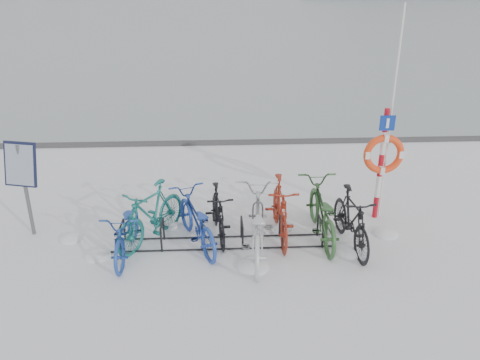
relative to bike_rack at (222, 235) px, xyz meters
name	(u,v)px	position (x,y,z in m)	size (l,w,h in m)	color
ground	(222,244)	(0.00, 0.00, -0.18)	(900.00, 900.00, 0.00)	white
ice_sheet	(214,2)	(0.00, 155.00, -0.17)	(400.00, 298.00, 0.02)	#9AA7AE
quay_edge	(219,143)	(0.00, 5.90, -0.13)	(400.00, 0.25, 0.10)	#3F3F42
bike_rack	(222,235)	(0.00, 0.00, 0.00)	(4.00, 0.48, 0.46)	black
info_board	(21,170)	(-3.59, 0.53, 1.14)	(0.65, 0.38, 1.83)	#595B5E
lifebuoy_station	(383,154)	(3.14, 0.86, 1.20)	(0.79, 0.23, 4.11)	#AC0D1B
bike_0	(127,229)	(-1.65, -0.23, 0.29)	(0.63, 1.80, 0.94)	#2045A0
bike_1	(151,213)	(-1.29, 0.21, 0.38)	(0.53, 1.88, 1.13)	#196864
bike_2	(196,219)	(-0.47, 0.05, 0.32)	(0.67, 1.92, 1.01)	#2141A4
bike_3	(218,211)	(-0.07, 0.34, 0.31)	(0.46, 1.64, 0.99)	black
bike_4	(257,223)	(0.60, -0.33, 0.40)	(0.78, 2.23, 1.17)	#B6BABF
bike_5	(280,208)	(1.08, 0.26, 0.39)	(0.54, 1.91, 1.15)	maroon
bike_6	(321,210)	(1.84, 0.19, 0.37)	(0.73, 2.09, 1.10)	#2E592C
bike_7	(351,218)	(2.31, -0.16, 0.37)	(0.51, 1.82, 1.09)	black
snow_drifts	(250,244)	(0.50, -0.05, -0.18)	(6.41, 2.09, 0.20)	white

